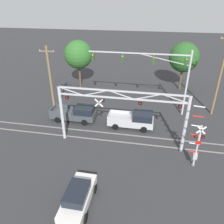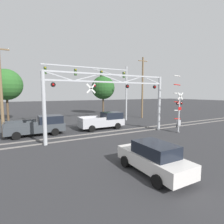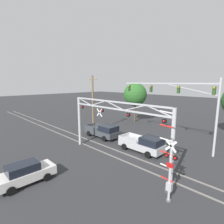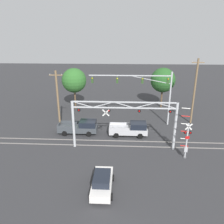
{
  "view_description": "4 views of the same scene",
  "coord_description": "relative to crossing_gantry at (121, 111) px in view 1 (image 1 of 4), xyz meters",
  "views": [
    {
      "loc": [
        2.59,
        -3.69,
        13.55
      ],
      "look_at": [
        -0.62,
        13.32,
        4.4
      ],
      "focal_mm": 35.0,
      "sensor_mm": 36.0,
      "label": 1
    },
    {
      "loc": [
        -7.99,
        0.03,
        4.16
      ],
      "look_at": [
        0.35,
        15.23,
        2.3
      ],
      "focal_mm": 28.0,
      "sensor_mm": 36.0,
      "label": 2
    },
    {
      "loc": [
        11.76,
        2.7,
        7.77
      ],
      "look_at": [
        -2.02,
        16.32,
        4.45
      ],
      "focal_mm": 28.0,
      "sensor_mm": 36.0,
      "label": 3
    },
    {
      "loc": [
        -0.15,
        -9.51,
        13.13
      ],
      "look_at": [
        -1.52,
        16.84,
        3.9
      ],
      "focal_mm": 35.0,
      "sensor_mm": 36.0,
      "label": 4
    }
  ],
  "objects": [
    {
      "name": "pickup_truck_lead",
      "position": [
        0.98,
        3.68,
        -2.95
      ],
      "size": [
        5.22,
        2.31,
        1.9
      ],
      "color": "#B7B7BC",
      "rests_on": "ground_plane"
    },
    {
      "name": "sedan_waiting",
      "position": [
        -1.86,
        -7.97,
        -3.07
      ],
      "size": [
        1.99,
        4.3,
        1.63
      ],
      "color": "silver",
      "rests_on": "ground_plane"
    },
    {
      "name": "utility_pole_right",
      "position": [
        10.71,
        8.78,
        1.3
      ],
      "size": [
        1.8,
        0.28,
        10.07
      ],
      "color": "brown",
      "rests_on": "ground_plane"
    },
    {
      "name": "background_tree_beyond_span",
      "position": [
        7.31,
        16.92,
        1.38
      ],
      "size": [
        4.6,
        4.6,
        7.58
      ],
      "color": "brown",
      "rests_on": "ground_plane"
    },
    {
      "name": "background_tree_far_left_verge",
      "position": [
        -9.14,
        15.02,
        1.51
      ],
      "size": [
        4.48,
        4.48,
        7.66
      ],
      "color": "brown",
      "rests_on": "ground_plane"
    },
    {
      "name": "rail_track_far",
      "position": [
        0.01,
        1.72,
        -3.84
      ],
      "size": [
        80.0,
        0.08,
        0.1
      ],
      "primitive_type": "cube",
      "color": "gray",
      "rests_on": "ground_plane"
    },
    {
      "name": "crossing_signal_mast",
      "position": [
        6.95,
        -2.0,
        -1.73
      ],
      "size": [
        1.39,
        0.35,
        5.99
      ],
      "color": "#B7BABF",
      "rests_on": "ground_plane"
    },
    {
      "name": "rail_track_near",
      "position": [
        0.01,
        0.28,
        -3.84
      ],
      "size": [
        80.0,
        0.08,
        0.1
      ],
      "primitive_type": "cube",
      "color": "gray",
      "rests_on": "ground_plane"
    },
    {
      "name": "traffic_signal_span",
      "position": [
        3.71,
        7.9,
        1.92
      ],
      "size": [
        12.28,
        0.39,
        8.22
      ],
      "color": "#B7BABF",
      "rests_on": "ground_plane"
    },
    {
      "name": "crossing_gantry",
      "position": [
        0.0,
        0.0,
        0.0
      ],
      "size": [
        12.5,
        0.31,
        5.97
      ],
      "color": "#B7BABF",
      "rests_on": "ground_plane"
    },
    {
      "name": "pickup_truck_following",
      "position": [
        -6.09,
        3.96,
        -2.95
      ],
      "size": [
        5.45,
        2.31,
        1.9
      ],
      "color": "#3D4247",
      "rests_on": "ground_plane"
    },
    {
      "name": "utility_pole_left",
      "position": [
        -9.19,
        4.62,
        0.64
      ],
      "size": [
        1.8,
        0.28,
        8.76
      ],
      "color": "brown",
      "rests_on": "ground_plane"
    }
  ]
}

